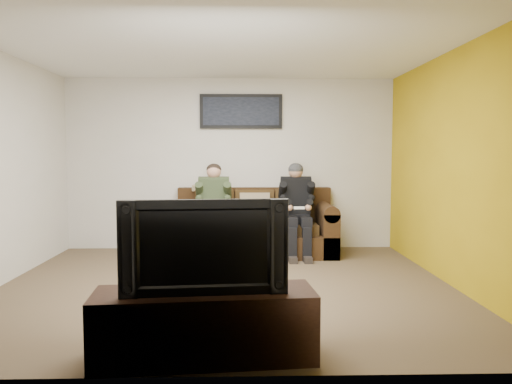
{
  "coord_description": "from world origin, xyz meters",
  "views": [
    {
      "loc": [
        0.18,
        -5.42,
        1.46
      ],
      "look_at": [
        0.36,
        1.2,
        0.95
      ],
      "focal_mm": 35.0,
      "sensor_mm": 36.0,
      "label": 1
    }
  ],
  "objects_px": {
    "person_left": "(213,204)",
    "television": "(204,245)",
    "cat": "(253,218)",
    "tv_stand": "(205,325)",
    "sofa": "(255,229)",
    "framed_poster": "(241,111)",
    "person_right": "(297,204)"
  },
  "relations": [
    {
      "from": "cat",
      "to": "tv_stand",
      "type": "relative_size",
      "value": 0.42
    },
    {
      "from": "sofa",
      "to": "television",
      "type": "height_order",
      "value": "television"
    },
    {
      "from": "person_right",
      "to": "cat",
      "type": "height_order",
      "value": "person_right"
    },
    {
      "from": "person_left",
      "to": "television",
      "type": "distance_m",
      "value": 3.59
    },
    {
      "from": "tv_stand",
      "to": "television",
      "type": "height_order",
      "value": "television"
    },
    {
      "from": "person_left",
      "to": "tv_stand",
      "type": "xyz_separation_m",
      "value": [
        0.14,
        -3.59,
        -0.5
      ]
    },
    {
      "from": "tv_stand",
      "to": "cat",
      "type": "bearing_deg",
      "value": 78.26
    },
    {
      "from": "sofa",
      "to": "person_right",
      "type": "xyz_separation_m",
      "value": [
        0.59,
        -0.19,
        0.39
      ]
    },
    {
      "from": "sofa",
      "to": "television",
      "type": "xyz_separation_m",
      "value": [
        -0.45,
        -3.78,
        0.47
      ]
    },
    {
      "from": "person_left",
      "to": "television",
      "type": "xyz_separation_m",
      "value": [
        0.14,
        -3.59,
        0.08
      ]
    },
    {
      "from": "sofa",
      "to": "television",
      "type": "distance_m",
      "value": 3.84
    },
    {
      "from": "person_left",
      "to": "framed_poster",
      "type": "bearing_deg",
      "value": 55.62
    },
    {
      "from": "cat",
      "to": "tv_stand",
      "type": "bearing_deg",
      "value": -96.82
    },
    {
      "from": "sofa",
      "to": "cat",
      "type": "xyz_separation_m",
      "value": [
        -0.03,
        -0.28,
        0.21
      ]
    },
    {
      "from": "framed_poster",
      "to": "television",
      "type": "bearing_deg",
      "value": -93.44
    },
    {
      "from": "sofa",
      "to": "cat",
      "type": "bearing_deg",
      "value": -96.36
    },
    {
      "from": "person_left",
      "to": "cat",
      "type": "distance_m",
      "value": 0.6
    },
    {
      "from": "person_left",
      "to": "cat",
      "type": "relative_size",
      "value": 2.0
    },
    {
      "from": "person_right",
      "to": "framed_poster",
      "type": "relative_size",
      "value": 1.06
    },
    {
      "from": "person_left",
      "to": "person_right",
      "type": "xyz_separation_m",
      "value": [
        1.19,
        0.0,
        0.0
      ]
    },
    {
      "from": "sofa",
      "to": "person_left",
      "type": "height_order",
      "value": "person_left"
    },
    {
      "from": "television",
      "to": "tv_stand",
      "type": "bearing_deg",
      "value": 0.0
    },
    {
      "from": "person_left",
      "to": "tv_stand",
      "type": "height_order",
      "value": "person_left"
    },
    {
      "from": "cat",
      "to": "framed_poster",
      "type": "distance_m",
      "value": 1.68
    },
    {
      "from": "cat",
      "to": "person_left",
      "type": "bearing_deg",
      "value": 171.26
    },
    {
      "from": "sofa",
      "to": "tv_stand",
      "type": "bearing_deg",
      "value": -96.79
    },
    {
      "from": "tv_stand",
      "to": "television",
      "type": "relative_size",
      "value": 1.36
    },
    {
      "from": "sofa",
      "to": "framed_poster",
      "type": "distance_m",
      "value": 1.8
    },
    {
      "from": "framed_poster",
      "to": "tv_stand",
      "type": "height_order",
      "value": "framed_poster"
    },
    {
      "from": "person_right",
      "to": "framed_poster",
      "type": "xyz_separation_m",
      "value": [
        -0.79,
        0.58,
        1.35
      ]
    },
    {
      "from": "person_left",
      "to": "television",
      "type": "height_order",
      "value": "person_left"
    },
    {
      "from": "person_left",
      "to": "person_right",
      "type": "relative_size",
      "value": 0.99
    }
  ]
}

